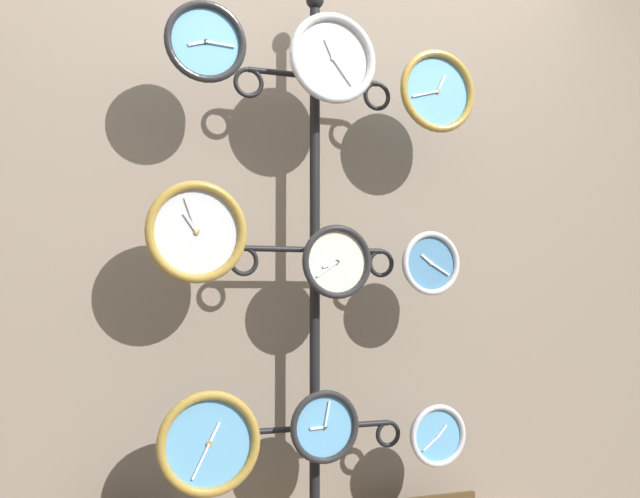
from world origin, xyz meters
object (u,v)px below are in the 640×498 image
Objects in this scene: clock_bottom_left at (209,443)px; clock_top_left at (205,42)px; clock_middle_left at (196,232)px; clock_bottom_right at (437,435)px; clock_top_center at (333,59)px; display_stand at (315,371)px; clock_middle_right at (430,263)px; clock_bottom_center at (324,426)px; clock_middle_center at (337,262)px; clock_top_right at (437,91)px.

clock_top_left is at bearing -143.38° from clock_bottom_left.
clock_middle_left is at bearing 173.49° from clock_bottom_left.
clock_bottom_left reaches higher than clock_bottom_right.
clock_top_center reaches higher than clock_top_left.
clock_middle_right is (0.41, -0.08, 0.37)m from display_stand.
clock_bottom_center reaches higher than clock_bottom_right.
display_stand is 0.63m from clock_middle_left.
clock_bottom_left is at bearing -178.43° from clock_middle_center.
clock_middle_right is 0.68m from clock_bottom_center.
clock_middle_right is 0.98m from clock_bottom_left.
clock_top_center is 0.42m from clock_top_right.
clock_top_left reaches higher than clock_bottom_left.
clock_top_left is 0.60m from clock_middle_left.
clock_middle_center is 0.71m from clock_bottom_right.
clock_top_center reaches higher than clock_bottom_center.
clock_top_center is 1.23m from clock_bottom_center.
clock_middle_right is 0.94× the size of clock_bottom_center.
clock_middle_center reaches higher than clock_bottom_center.
display_stand reaches higher than clock_top_left.
clock_middle_center is 1.04× the size of clock_bottom_center.
clock_top_left is at bearing -178.10° from clock_top_right.
clock_middle_left is at bearing -179.52° from clock_bottom_center.
clock_middle_center reaches higher than clock_bottom_left.
clock_middle_center reaches higher than clock_middle_right.
clock_top_left is 1.16× the size of clock_middle_right.
clock_top_right is 1.39× the size of clock_bottom_right.
display_stand is at bearing 13.97° from clock_bottom_left.
display_stand is 0.20m from clock_bottom_center.
clock_bottom_right is at bearing 0.92° from clock_bottom_left.
clock_middle_center is 0.72m from clock_bottom_left.
clock_middle_left reaches higher than clock_middle_center.
clock_top_right is 1.45m from clock_bottom_left.
clock_top_right reaches higher than clock_middle_center.
display_stand reaches higher than clock_bottom_right.
clock_top_center is at bearing -176.74° from clock_bottom_right.
clock_top_center is (0.44, 0.01, 0.00)m from clock_top_left.
clock_bottom_right is at bearing 152.31° from clock_top_right.
clock_top_center is 1.25× the size of clock_middle_center.
clock_middle_center is 0.55m from clock_bottom_center.
clock_top_left is at bearing -164.31° from display_stand.
clock_bottom_right is (0.43, 0.00, -0.06)m from clock_bottom_center.
clock_bottom_center is at bearing -176.03° from clock_middle_center.
clock_top_right is 1.24m from clock_bottom_center.
display_stand is at bearing 168.76° from clock_middle_right.
clock_bottom_center is at bearing 0.48° from clock_middle_left.
display_stand is 7.96× the size of clock_top_left.
clock_top_right is (0.41, 0.02, -0.07)m from clock_top_center.
clock_top_left is at bearing -176.05° from clock_bottom_center.
clock_top_center is 0.75m from clock_middle_left.
clock_middle_left is at bearing -179.78° from clock_top_right.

